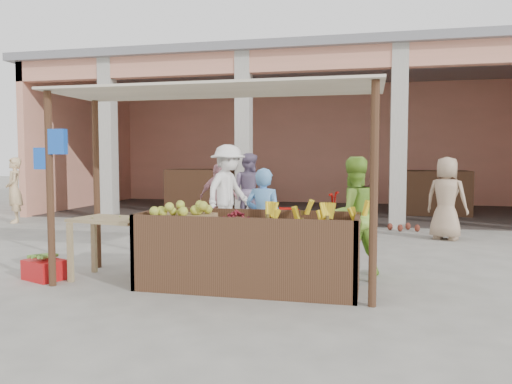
% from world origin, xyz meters
% --- Properties ---
extents(ground, '(60.00, 60.00, 0.00)m').
position_xyz_m(ground, '(0.00, 0.00, 0.00)').
color(ground, slate).
rests_on(ground, ground).
extents(market_building, '(14.40, 6.40, 4.20)m').
position_xyz_m(market_building, '(0.05, 8.93, 2.70)').
color(market_building, '#EB957B').
rests_on(market_building, ground).
extents(fruit_stall, '(2.60, 0.95, 0.80)m').
position_xyz_m(fruit_stall, '(0.50, 0.00, 0.40)').
color(fruit_stall, '#4C301E').
rests_on(fruit_stall, ground).
extents(stall_awning, '(4.09, 1.35, 2.39)m').
position_xyz_m(stall_awning, '(-0.01, 0.06, 1.98)').
color(stall_awning, '#4C301E').
rests_on(stall_awning, ground).
extents(banana_heap, '(1.14, 0.62, 0.21)m').
position_xyz_m(banana_heap, '(1.26, -0.03, 0.90)').
color(banana_heap, yellow).
rests_on(banana_heap, fruit_stall).
extents(melon_tray, '(0.72, 0.63, 0.19)m').
position_xyz_m(melon_tray, '(-0.33, -0.00, 0.89)').
color(melon_tray, '#94724C').
rests_on(melon_tray, fruit_stall).
extents(berry_heap, '(0.39, 0.32, 0.13)m').
position_xyz_m(berry_heap, '(0.36, -0.03, 0.86)').
color(berry_heap, maroon).
rests_on(berry_heap, fruit_stall).
extents(side_table, '(1.07, 0.81, 0.79)m').
position_xyz_m(side_table, '(-1.30, 0.03, 0.65)').
color(side_table, tan).
rests_on(side_table, ground).
extents(papaya_pile, '(0.64, 0.37, 0.18)m').
position_xyz_m(papaya_pile, '(-1.30, 0.03, 0.88)').
color(papaya_pile, '#4D8A2D').
rests_on(papaya_pile, side_table).
extents(red_crate, '(0.58, 0.51, 0.25)m').
position_xyz_m(red_crate, '(-2.14, -0.20, 0.13)').
color(red_crate, red).
rests_on(red_crate, ground).
extents(plantain_bundle, '(0.37, 0.26, 0.07)m').
position_xyz_m(plantain_bundle, '(-2.14, -0.20, 0.29)').
color(plantain_bundle, '#5B8B32').
rests_on(plantain_bundle, red_crate).
extents(produce_sacks, '(0.98, 0.74, 0.60)m').
position_xyz_m(produce_sacks, '(2.62, 5.23, 0.30)').
color(produce_sacks, maroon).
rests_on(produce_sacks, ground).
extents(vendor_blue, '(0.61, 0.47, 1.51)m').
position_xyz_m(vendor_blue, '(0.48, 0.97, 0.76)').
color(vendor_blue, '#63A7F2').
rests_on(vendor_blue, ground).
extents(vendor_green, '(0.92, 0.76, 1.66)m').
position_xyz_m(vendor_green, '(1.69, 0.98, 0.83)').
color(vendor_green, '#8ECB3D').
rests_on(vendor_green, ground).
extents(motorcycle, '(0.93, 2.08, 1.05)m').
position_xyz_m(motorcycle, '(0.84, 2.37, 0.53)').
color(motorcycle, '#A00A04').
rests_on(motorcycle, ground).
extents(shopper_a, '(1.04, 1.40, 1.96)m').
position_xyz_m(shopper_a, '(-0.81, 3.67, 0.98)').
color(shopper_a, white).
rests_on(shopper_a, ground).
extents(shopper_b, '(0.92, 0.53, 1.52)m').
position_xyz_m(shopper_b, '(-1.22, 4.35, 0.76)').
color(shopper_b, '#C8858E').
rests_on(shopper_b, ground).
extents(shopper_c, '(1.00, 0.86, 1.75)m').
position_xyz_m(shopper_c, '(3.32, 4.23, 0.87)').
color(shopper_c, tan).
rests_on(shopper_c, ground).
extents(shopper_e, '(0.74, 0.76, 1.63)m').
position_xyz_m(shopper_e, '(-6.37, 4.53, 0.81)').
color(shopper_e, '#E9C08A').
rests_on(shopper_e, ground).
extents(shopper_f, '(0.98, 0.72, 1.81)m').
position_xyz_m(shopper_f, '(-0.75, 5.09, 0.91)').
color(shopper_f, slate).
rests_on(shopper_f, ground).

